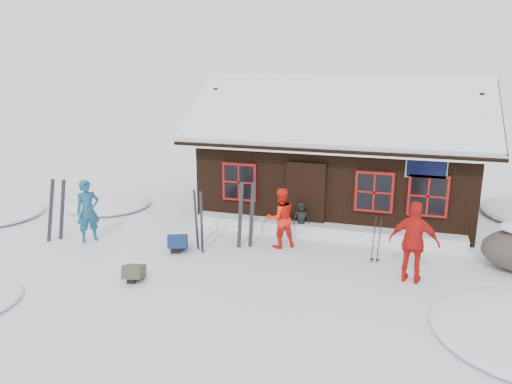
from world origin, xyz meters
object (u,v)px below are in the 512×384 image
ski_poles (376,240)px  backpack_blue (178,244)px  skier_orange_left (281,218)px  ski_pair_left (57,211)px  skier_orange_right (414,242)px  backpack_olive (134,275)px  skier_teal (88,211)px  skier_crouched (301,218)px

ski_poles → backpack_blue: 5.07m
skier_orange_left → backpack_blue: 2.79m
skier_orange_left → ski_pair_left: ski_pair_left is taller
skier_orange_right → backpack_blue: size_ratio=2.91×
skier_orange_left → skier_orange_right: skier_orange_right is taller
backpack_olive → skier_orange_left: bearing=35.7°
skier_orange_right → ski_poles: bearing=-36.3°
skier_teal → backpack_blue: skier_teal is taller
skier_orange_right → skier_crouched: 3.87m
skier_orange_left → backpack_blue: skier_orange_left is taller
skier_crouched → backpack_blue: size_ratio=1.47×
skier_teal → backpack_blue: size_ratio=2.66×
skier_orange_right → backpack_olive: bearing=25.5°
skier_orange_left → ski_pair_left: (-6.01, -1.29, 0.04)m
skier_orange_left → skier_orange_right: bearing=123.8°
backpack_blue → skier_orange_left: bearing=1.5°
skier_teal → ski_pair_left: size_ratio=0.97×
ski_pair_left → ski_poles: size_ratio=1.44×
skier_orange_right → backpack_blue: bearing=7.4°
skier_crouched → ski_poles: size_ratio=0.76×
ski_pair_left → backpack_olive: ski_pair_left is taller
skier_teal → ski_poles: size_ratio=1.39×
ski_pair_left → skier_teal: bearing=-17.9°
ski_pair_left → backpack_olive: (3.37, -1.73, -0.70)m
skier_teal → ski_poles: 7.70m
skier_crouched → ski_pair_left: bearing=-176.6°
skier_teal → skier_orange_right: 8.51m
skier_crouched → backpack_olive: skier_crouched is taller
ski_pair_left → backpack_blue: bearing=-27.1°
skier_orange_right → skier_crouched: size_ratio=1.99×
skier_orange_right → skier_crouched: (-3.04, 2.35, -0.47)m
skier_teal → skier_orange_right: size_ratio=0.92×
skier_teal → skier_orange_right: skier_orange_right is taller
backpack_olive → ski_pair_left: bearing=139.6°
skier_teal → skier_crouched: bearing=-26.4°
skier_teal → backpack_olive: 3.24m
skier_crouched → ski_pair_left: 6.80m
skier_teal → backpack_blue: (2.65, 0.02, -0.69)m
ski_poles → backpack_blue: size_ratio=1.92×
skier_orange_right → ski_poles: 1.27m
skier_orange_left → ski_pair_left: size_ratio=0.91×
backpack_blue → backpack_olive: backpack_blue is taller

